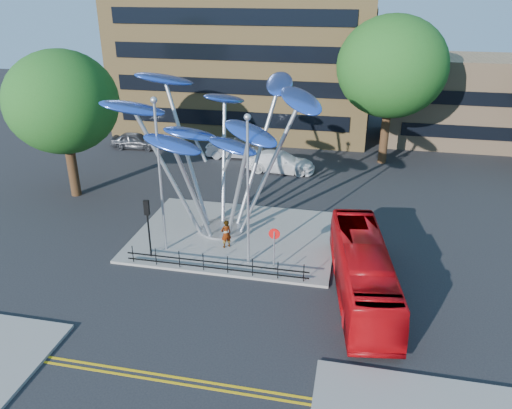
% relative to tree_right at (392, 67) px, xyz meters
% --- Properties ---
extents(ground, '(120.00, 120.00, 0.00)m').
position_rel_tree_right_xyz_m(ground, '(-8.00, -22.00, -8.04)').
color(ground, black).
rests_on(ground, ground).
extents(traffic_island, '(12.00, 9.00, 0.15)m').
position_rel_tree_right_xyz_m(traffic_island, '(-9.00, -16.00, -7.96)').
color(traffic_island, slate).
rests_on(traffic_island, ground).
extents(double_yellow_near, '(40.00, 0.12, 0.01)m').
position_rel_tree_right_xyz_m(double_yellow_near, '(-8.00, -28.00, -8.03)').
color(double_yellow_near, gold).
rests_on(double_yellow_near, ground).
extents(double_yellow_far, '(40.00, 0.12, 0.01)m').
position_rel_tree_right_xyz_m(double_yellow_far, '(-8.00, -28.30, -8.03)').
color(double_yellow_far, gold).
rests_on(double_yellow_far, ground).
extents(low_building_near, '(15.00, 8.00, 8.00)m').
position_rel_tree_right_xyz_m(low_building_near, '(8.00, 8.00, -4.04)').
color(low_building_near, '#A07F5E').
rests_on(low_building_near, ground).
extents(tree_right, '(8.80, 8.80, 12.11)m').
position_rel_tree_right_xyz_m(tree_right, '(0.00, 0.00, 0.00)').
color(tree_right, black).
rests_on(tree_right, ground).
extents(tree_left, '(7.60, 7.60, 10.32)m').
position_rel_tree_right_xyz_m(tree_left, '(-22.00, -12.00, -1.24)').
color(tree_left, black).
rests_on(tree_left, ground).
extents(leaf_sculpture, '(12.72, 9.54, 9.51)m').
position_rel_tree_right_xyz_m(leaf_sculpture, '(-10.07, -15.32, -1.16)').
color(leaf_sculpture, '#9EA0A5').
rests_on(leaf_sculpture, traffic_island).
extents(street_lamp_left, '(0.36, 0.36, 8.80)m').
position_rel_tree_right_xyz_m(street_lamp_left, '(-12.50, -18.50, -2.68)').
color(street_lamp_left, '#9EA0A5').
rests_on(street_lamp_left, traffic_island).
extents(street_lamp_right, '(0.36, 0.36, 8.30)m').
position_rel_tree_right_xyz_m(street_lamp_right, '(-7.50, -19.00, -2.94)').
color(street_lamp_right, '#9EA0A5').
rests_on(street_lamp_right, traffic_island).
extents(traffic_light_island, '(0.28, 0.18, 3.42)m').
position_rel_tree_right_xyz_m(traffic_light_island, '(-13.00, -19.50, -5.42)').
color(traffic_light_island, black).
rests_on(traffic_light_island, traffic_island).
extents(no_entry_sign_island, '(0.60, 0.10, 2.45)m').
position_rel_tree_right_xyz_m(no_entry_sign_island, '(-6.00, -19.48, -6.22)').
color(no_entry_sign_island, '#9EA0A5').
rests_on(no_entry_sign_island, traffic_island).
extents(pedestrian_railing_front, '(10.00, 0.06, 1.00)m').
position_rel_tree_right_xyz_m(pedestrian_railing_front, '(-9.00, -20.30, -7.48)').
color(pedestrian_railing_front, black).
rests_on(pedestrian_railing_front, traffic_island).
extents(red_bus, '(3.77, 10.17, 2.77)m').
position_rel_tree_right_xyz_m(red_bus, '(-1.40, -20.69, -6.65)').
color(red_bus, '#B4080E').
rests_on(red_bus, ground).
extents(pedestrian, '(0.74, 0.72, 1.71)m').
position_rel_tree_right_xyz_m(pedestrian, '(-9.13, -17.60, -7.03)').
color(pedestrian, gray).
rests_on(pedestrian, traffic_island).
extents(parked_car_left, '(4.52, 2.02, 1.51)m').
position_rel_tree_right_xyz_m(parked_car_left, '(-22.43, -0.71, -7.28)').
color(parked_car_left, '#393A3F').
rests_on(parked_car_left, ground).
extents(parked_car_mid, '(5.07, 2.18, 1.62)m').
position_rel_tree_right_xyz_m(parked_car_mid, '(-12.74, -1.36, -7.22)').
color(parked_car_mid, '#B6B8BE').
rests_on(parked_car_mid, ground).
extents(parked_car_right, '(5.73, 2.45, 1.65)m').
position_rel_tree_right_xyz_m(parked_car_right, '(-8.24, -4.00, -7.21)').
color(parked_car_right, silver).
rests_on(parked_car_right, ground).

